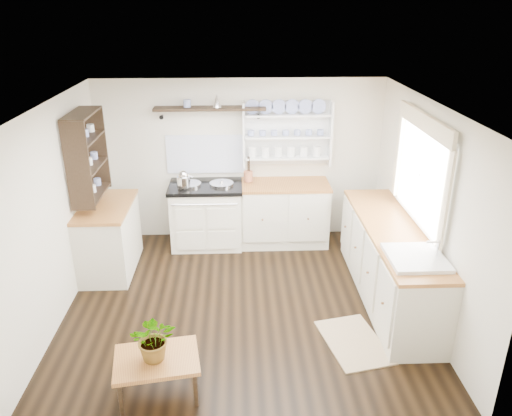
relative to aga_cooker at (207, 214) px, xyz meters
name	(u,v)px	position (x,y,z in m)	size (l,w,h in m)	color
floor	(243,304)	(0.49, -1.57, -0.46)	(4.00, 3.80, 0.01)	black
wall_back	(240,160)	(0.49, 0.33, 0.69)	(4.00, 0.02, 2.30)	beige
wall_right	(426,210)	(2.49, -1.57, 0.69)	(0.02, 3.80, 2.30)	beige
wall_left	(53,216)	(-1.51, -1.57, 0.69)	(0.02, 3.80, 2.30)	beige
ceiling	(241,106)	(0.49, -1.57, 1.84)	(4.00, 3.80, 0.01)	white
window	(421,170)	(2.44, -1.42, 1.10)	(0.08, 1.55, 1.22)	white
aga_cooker	(207,214)	(0.00, 0.00, 0.00)	(1.01, 0.70, 0.93)	white
back_cabinets	(283,212)	(1.09, 0.03, 0.00)	(1.27, 0.63, 0.90)	beige
right_cabinets	(389,262)	(2.19, -1.47, 0.00)	(0.62, 2.43, 0.90)	beige
belfast_sink	(415,268)	(2.19, -2.22, 0.34)	(0.55, 0.60, 0.45)	white
left_cabinets	(109,237)	(-1.21, -0.67, 0.00)	(0.62, 1.13, 0.90)	beige
plate_rack	(287,133)	(1.14, 0.29, 1.10)	(1.20, 0.22, 0.90)	white
high_shelf	(210,109)	(0.09, 0.21, 1.45)	(1.50, 0.29, 0.16)	black
left_shelving	(87,155)	(-1.35, -0.67, 1.09)	(0.28, 0.80, 1.05)	black
kettle	(184,179)	(-0.28, -0.12, 0.58)	(0.18, 0.18, 0.22)	silver
utensil_crock	(248,176)	(0.59, 0.11, 0.52)	(0.13, 0.13, 0.15)	#9E593A
center_table	(157,362)	(-0.28, -2.97, -0.11)	(0.80, 0.63, 0.39)	brown
potted_plant	(154,338)	(-0.28, -2.97, 0.14)	(0.38, 0.33, 0.42)	#3F7233
floor_rug	(354,342)	(1.62, -2.33, -0.45)	(0.55, 0.85, 0.02)	#917C54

